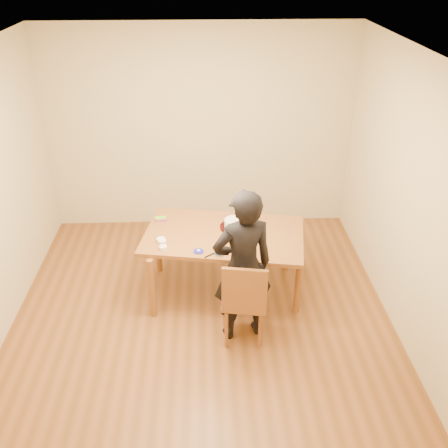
{
  "coord_description": "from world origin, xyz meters",
  "views": [
    {
      "loc": [
        0.06,
        -4.02,
        3.51
      ],
      "look_at": [
        0.25,
        0.56,
        0.9
      ],
      "focal_mm": 40.0,
      "sensor_mm": 36.0,
      "label": 1
    }
  ],
  "objects_px": {
    "dining_chair": "(242,300)",
    "person": "(243,267)",
    "dining_table": "(224,235)",
    "cake": "(235,223)",
    "cake_plate": "(234,227)"
  },
  "relations": [
    {
      "from": "cake_plate",
      "to": "cake",
      "type": "height_order",
      "value": "cake"
    },
    {
      "from": "dining_table",
      "to": "person",
      "type": "height_order",
      "value": "person"
    },
    {
      "from": "dining_table",
      "to": "dining_chair",
      "type": "distance_m",
      "value": 0.84
    },
    {
      "from": "dining_table",
      "to": "person",
      "type": "relative_size",
      "value": 1.05
    },
    {
      "from": "dining_table",
      "to": "cake",
      "type": "bearing_deg",
      "value": 53.82
    },
    {
      "from": "dining_table",
      "to": "cake",
      "type": "xyz_separation_m",
      "value": [
        0.12,
        0.12,
        0.08
      ]
    },
    {
      "from": "cake_plate",
      "to": "person",
      "type": "relative_size",
      "value": 0.2
    },
    {
      "from": "cake",
      "to": "person",
      "type": "xyz_separation_m",
      "value": [
        0.03,
        -0.85,
        -0.0
      ]
    },
    {
      "from": "cake",
      "to": "dining_chair",
      "type": "bearing_deg",
      "value": -88.24
    },
    {
      "from": "dining_table",
      "to": "cake_plate",
      "type": "xyz_separation_m",
      "value": [
        0.12,
        0.12,
        0.03
      ]
    },
    {
      "from": "dining_chair",
      "to": "cake",
      "type": "height_order",
      "value": "cake"
    },
    {
      "from": "dining_table",
      "to": "dining_chair",
      "type": "relative_size",
      "value": 4.45
    },
    {
      "from": "dining_table",
      "to": "person",
      "type": "xyz_separation_m",
      "value": [
        0.15,
        -0.73,
        0.08
      ]
    },
    {
      "from": "cake_plate",
      "to": "person",
      "type": "height_order",
      "value": "person"
    },
    {
      "from": "dining_chair",
      "to": "person",
      "type": "height_order",
      "value": "person"
    }
  ]
}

